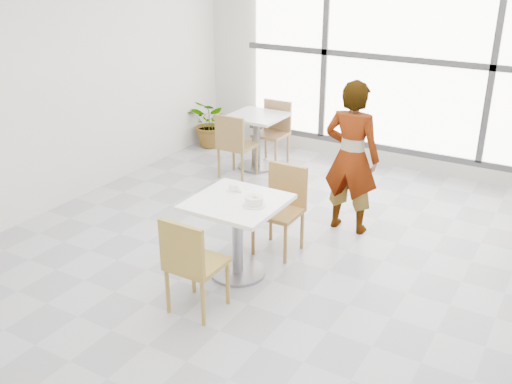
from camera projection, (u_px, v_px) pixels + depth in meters
The scene contains 14 objects.
floor at pixel (273, 281), 5.36m from camera, with size 7.00×7.00×0.00m, color #9E9EA5.
wall_back at pixel (405, 58), 7.54m from camera, with size 6.00×6.00×0.00m, color silver.
wall_left at pixel (27, 83), 6.18m from camera, with size 7.00×7.00×0.00m, color silver.
window at pixel (404, 59), 7.49m from camera, with size 4.60×0.07×2.52m.
main_table at pixel (237, 223), 5.28m from camera, with size 0.80×0.80×0.75m.
chair_near at pixel (191, 260), 4.70m from camera, with size 0.42×0.42×0.87m.
chair_far at pixel (282, 203), 5.76m from camera, with size 0.42×0.42×0.87m.
oatmeal_bowl at pixel (254, 201), 5.08m from camera, with size 0.21×0.21×0.10m.
coffee_cup at pixel (234, 188), 5.38m from camera, with size 0.16×0.13×0.07m.
person at pixel (351, 158), 6.04m from camera, with size 0.60×0.39×1.63m, color black.
bg_table_left at pixel (257, 134), 7.92m from camera, with size 0.70×0.70×0.75m.
bg_chair_left_near at pixel (234, 142), 7.53m from camera, with size 0.42×0.42×0.87m.
bg_chair_left_far at pixel (274, 128), 8.11m from camera, with size 0.42×0.42×0.87m.
plant_left at pixel (211, 123), 8.80m from camera, with size 0.66×0.57×0.74m, color #427740.
Camera 1 is at (2.22, -4.05, 2.84)m, focal length 40.90 mm.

